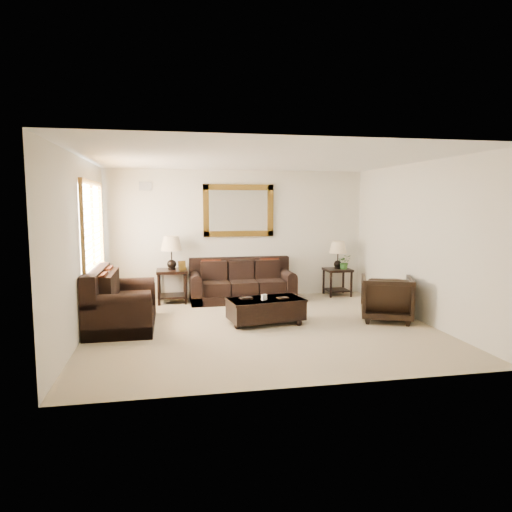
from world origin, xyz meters
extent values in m
cube|color=tan|center=(0.00, 0.00, 0.00)|extent=(5.50, 5.00, 0.01)
cube|color=white|center=(0.00, 0.00, 2.70)|extent=(5.50, 5.00, 0.01)
cube|color=beige|center=(0.00, 2.50, 1.35)|extent=(5.50, 0.01, 2.70)
cube|color=beige|center=(0.00, -2.50, 1.35)|extent=(5.50, 0.01, 2.70)
cube|color=beige|center=(-2.75, 0.00, 1.35)|extent=(0.01, 5.00, 2.70)
cube|color=beige|center=(2.75, 0.00, 1.35)|extent=(0.01, 5.00, 2.70)
cube|color=white|center=(-2.73, 0.90, 1.55)|extent=(0.01, 1.80, 1.50)
cube|color=brown|center=(-2.70, 0.90, 2.34)|extent=(0.06, 1.96, 0.08)
cube|color=brown|center=(-2.70, 0.90, 0.76)|extent=(0.06, 1.96, 0.08)
cube|color=brown|center=(-2.70, -0.04, 1.55)|extent=(0.06, 0.08, 1.50)
cube|color=brown|center=(-2.70, 1.84, 1.55)|extent=(0.06, 0.08, 1.50)
cube|color=brown|center=(-2.70, 0.90, 1.55)|extent=(0.05, 0.05, 1.50)
cube|color=#47260E|center=(0.01, 2.46, 1.85)|extent=(1.50, 0.06, 1.10)
cube|color=white|center=(0.01, 2.48, 1.85)|extent=(1.26, 0.01, 0.86)
cube|color=#999999|center=(-1.90, 2.48, 2.35)|extent=(0.25, 0.02, 0.18)
cube|color=black|center=(0.01, 2.02, 0.09)|extent=(2.12, 0.92, 0.17)
cube|color=black|center=(0.01, 2.37, 0.65)|extent=(2.12, 0.21, 0.43)
cube|color=black|center=(-0.56, 2.00, 0.30)|extent=(0.54, 0.75, 0.26)
cube|color=black|center=(0.01, 2.00, 0.30)|extent=(0.54, 0.75, 0.26)
cube|color=black|center=(0.58, 2.00, 0.30)|extent=(0.54, 0.75, 0.26)
cube|color=black|center=(-0.94, 2.02, 0.26)|extent=(0.21, 0.92, 0.51)
cylinder|color=black|center=(-0.94, 2.02, 0.51)|extent=(0.21, 0.90, 0.21)
cube|color=black|center=(0.96, 2.02, 0.26)|extent=(0.21, 0.92, 0.51)
cylinder|color=black|center=(0.96, 2.02, 0.51)|extent=(0.21, 0.90, 0.21)
cube|color=#5E1F0C|center=(-0.61, 2.20, 0.65)|extent=(0.40, 0.18, 0.42)
cube|color=#5E1F0C|center=(0.63, 2.20, 0.65)|extent=(0.40, 0.18, 0.42)
cube|color=black|center=(-2.22, 0.44, 0.10)|extent=(1.01, 1.71, 0.19)
cube|color=black|center=(-2.61, 0.44, 0.72)|extent=(0.23, 1.71, 0.48)
cube|color=black|center=(-2.20, 0.13, 0.34)|extent=(0.83, 0.59, 0.29)
cube|color=black|center=(-2.20, 0.75, 0.34)|extent=(0.83, 0.59, 0.29)
cube|color=black|center=(-2.22, -0.29, 0.28)|extent=(1.01, 0.23, 0.56)
cylinder|color=black|center=(-2.22, -0.29, 0.56)|extent=(0.99, 0.23, 0.23)
cube|color=black|center=(-2.22, 1.18, 0.28)|extent=(1.01, 0.23, 0.56)
cylinder|color=black|center=(-2.22, 1.18, 0.56)|extent=(0.99, 0.23, 0.23)
cube|color=#5E1F0C|center=(-2.42, 0.08, 0.71)|extent=(0.20, 0.45, 0.46)
cube|color=#5E1F0C|center=(-2.42, 0.80, 0.71)|extent=(0.20, 0.45, 0.46)
cube|color=black|center=(-1.41, 2.15, 0.64)|extent=(0.61, 0.61, 0.06)
cube|color=black|center=(-1.41, 2.15, 0.13)|extent=(0.52, 0.52, 0.03)
cylinder|color=black|center=(-1.67, 1.89, 0.31)|extent=(0.06, 0.06, 0.61)
cylinder|color=black|center=(-1.14, 1.89, 0.31)|extent=(0.06, 0.06, 0.61)
cylinder|color=black|center=(-1.67, 2.42, 0.31)|extent=(0.06, 0.06, 0.61)
cylinder|color=black|center=(-1.14, 2.42, 0.31)|extent=(0.06, 0.06, 0.61)
sphere|color=black|center=(-1.41, 2.15, 0.78)|extent=(0.19, 0.19, 0.19)
cylinder|color=black|center=(-1.41, 2.15, 0.98)|extent=(0.03, 0.03, 0.40)
cone|color=#C9B086|center=(-1.41, 2.15, 1.21)|extent=(0.42, 0.42, 0.29)
cube|color=#47260E|center=(-1.21, 2.04, 0.77)|extent=(0.17, 0.11, 0.19)
cube|color=black|center=(2.14, 2.19, 0.56)|extent=(0.54, 0.54, 0.05)
cube|color=black|center=(2.14, 2.19, 0.12)|extent=(0.46, 0.46, 0.03)
cylinder|color=black|center=(1.91, 1.96, 0.27)|extent=(0.05, 0.05, 0.54)
cylinder|color=black|center=(2.37, 1.96, 0.27)|extent=(0.05, 0.05, 0.54)
cylinder|color=black|center=(1.91, 2.42, 0.27)|extent=(0.05, 0.05, 0.54)
cylinder|color=black|center=(2.37, 2.42, 0.27)|extent=(0.05, 0.05, 0.54)
sphere|color=black|center=(2.14, 2.19, 0.69)|extent=(0.17, 0.17, 0.17)
cylinder|color=black|center=(2.14, 2.19, 0.86)|extent=(0.02, 0.02, 0.35)
cone|color=#C9B086|center=(2.14, 2.19, 1.06)|extent=(0.37, 0.37, 0.26)
sphere|color=black|center=(-0.40, -0.04, 0.04)|extent=(0.11, 0.11, 0.11)
sphere|color=black|center=(0.63, -0.04, 0.04)|extent=(0.11, 0.11, 0.11)
sphere|color=black|center=(-0.40, 0.42, 0.04)|extent=(0.11, 0.11, 0.11)
sphere|color=black|center=(0.63, 0.42, 0.04)|extent=(0.11, 0.11, 0.11)
cube|color=black|center=(0.12, 0.19, 0.25)|extent=(1.30, 0.83, 0.34)
cube|color=black|center=(0.12, 0.19, 0.40)|extent=(1.32, 0.85, 0.04)
cube|color=black|center=(-0.21, 0.24, 0.43)|extent=(0.22, 0.17, 0.03)
cube|color=black|center=(0.40, 0.14, 0.43)|extent=(0.20, 0.16, 0.02)
cube|color=white|center=(0.07, 0.10, 0.47)|extent=(0.10, 0.09, 0.09)
imported|color=black|center=(2.20, 0.01, 0.43)|extent=(1.06, 1.03, 0.85)
imported|color=#2C5B1F|center=(2.26, 2.09, 0.71)|extent=(0.35, 0.37, 0.24)
camera|label=1|loc=(-1.44, -7.12, 2.01)|focal=32.00mm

